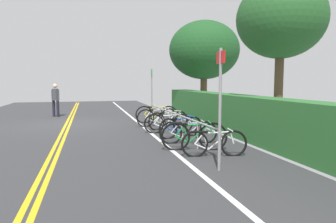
{
  "coord_description": "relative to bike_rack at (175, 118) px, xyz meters",
  "views": [
    {
      "loc": [
        13.73,
        0.85,
        1.82
      ],
      "look_at": [
        5.1,
        3.08,
        0.95
      ],
      "focal_mm": 33.12,
      "sensor_mm": 36.0,
      "label": 1
    }
  ],
  "objects": [
    {
      "name": "bicycle_6",
      "position": [
        2.31,
        -0.14,
        -0.2
      ],
      "size": [
        0.56,
        1.73,
        0.79
      ],
      "color": "black",
      "rests_on": "ground_plane"
    },
    {
      "name": "bicycle_3",
      "position": [
        -0.49,
        -0.12,
        -0.23
      ],
      "size": [
        0.47,
        1.71,
        0.73
      ],
      "color": "black",
      "rests_on": "ground_plane"
    },
    {
      "name": "hedge_backdrop",
      "position": [
        1.5,
        2.11,
        0.11
      ],
      "size": [
        16.3,
        0.86,
        1.35
      ],
      "primitive_type": "cube",
      "color": "#2D6B30",
      "rests_on": "ground_plane"
    },
    {
      "name": "bicycle_1",
      "position": [
        -2.25,
        -0.12,
        -0.21
      ],
      "size": [
        0.47,
        1.75,
        0.76
      ],
      "color": "black",
      "rests_on": "ground_plane"
    },
    {
      "name": "bike_rack",
      "position": [
        0.0,
        0.0,
        0.0
      ],
      "size": [
        7.35,
        0.05,
        0.75
      ],
      "color": "#9EA0A5",
      "rests_on": "ground_plane"
    },
    {
      "name": "bicycle_2",
      "position": [
        -1.4,
        0.12,
        -0.24
      ],
      "size": [
        0.61,
        1.68,
        0.72
      ],
      "color": "black",
      "rests_on": "ground_plane"
    },
    {
      "name": "ground_plane",
      "position": [
        -3.78,
        -3.69,
        -0.6
      ],
      "size": [
        30.03,
        10.43,
        0.05
      ],
      "primitive_type": "cube",
      "color": "#353538"
    },
    {
      "name": "tree_mid",
      "position": [
        1.25,
        3.06,
        3.16
      ],
      "size": [
        2.76,
        2.76,
        4.99
      ],
      "color": "brown",
      "rests_on": "ground_plane"
    },
    {
      "name": "tree_near_left",
      "position": [
        -5.14,
        2.98,
        2.82
      ],
      "size": [
        3.58,
        3.58,
        4.89
      ],
      "color": "brown",
      "rests_on": "ground_plane"
    },
    {
      "name": "bicycle_5",
      "position": [
        1.41,
        -0.01,
        -0.24
      ],
      "size": [
        0.47,
        1.71,
        0.7
      ],
      "color": "black",
      "rests_on": "ground_plane"
    },
    {
      "name": "bicycle_4",
      "position": [
        0.43,
        0.06,
        -0.24
      ],
      "size": [
        0.62,
        1.62,
        0.71
      ],
      "color": "black",
      "rests_on": "ground_plane"
    },
    {
      "name": "sign_post_near",
      "position": [
        -4.45,
        0.09,
        0.87
      ],
      "size": [
        0.36,
        0.06,
        2.41
      ],
      "color": "gray",
      "rests_on": "ground_plane"
    },
    {
      "name": "bicycle_0",
      "position": [
        -3.19,
        0.05,
        -0.2
      ],
      "size": [
        0.53,
        1.82,
        0.79
      ],
      "color": "black",
      "rests_on": "ground_plane"
    },
    {
      "name": "centre_line_yellow_outer",
      "position": [
        -3.78,
        -3.61,
        -0.57
      ],
      "size": [
        27.03,
        0.1,
        0.0
      ],
      "primitive_type": "cube",
      "color": "gold",
      "rests_on": "ground_plane"
    },
    {
      "name": "sign_post_far",
      "position": [
        4.21,
        -0.27,
        0.9
      ],
      "size": [
        0.36,
        0.06,
        2.47
      ],
      "color": "gray",
      "rests_on": "ground_plane"
    },
    {
      "name": "bike_lane_stripe_white",
      "position": [
        -3.78,
        -0.72,
        -0.57
      ],
      "size": [
        27.03,
        0.12,
        0.0
      ],
      "primitive_type": "cube",
      "color": "white",
      "rests_on": "ground_plane"
    },
    {
      "name": "pedestrian",
      "position": [
        -6.85,
        -4.45,
        0.4
      ],
      "size": [
        0.34,
        0.4,
        1.69
      ],
      "color": "#1E1E2D",
      "rests_on": "ground_plane"
    },
    {
      "name": "bicycle_7",
      "position": [
        3.07,
        0.1,
        -0.25
      ],
      "size": [
        0.47,
        1.61,
        0.69
      ],
      "color": "black",
      "rests_on": "ground_plane"
    },
    {
      "name": "centre_line_yellow_inner",
      "position": [
        -3.78,
        -3.77,
        -0.57
      ],
      "size": [
        27.03,
        0.1,
        0.0
      ],
      "primitive_type": "cube",
      "color": "gold",
      "rests_on": "ground_plane"
    }
  ]
}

